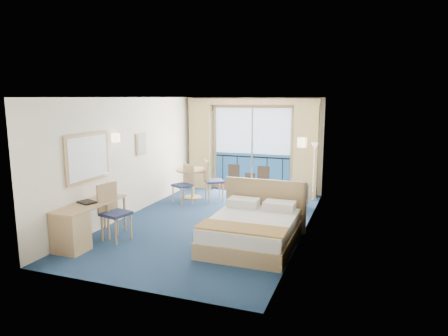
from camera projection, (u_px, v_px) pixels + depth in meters
floor at (211, 222)px, 8.73m from camera, size 6.50×6.50×0.00m
room_walls at (211, 142)px, 8.42m from camera, size 4.04×6.54×2.72m
balcony_door at (252, 152)px, 11.51m from camera, size 2.36×0.03×2.52m
curtain_left at (201, 146)px, 11.87m from camera, size 0.65×0.22×2.55m
curtain_right at (306, 150)px, 10.83m from camera, size 0.65×0.22×2.55m
pelmet at (252, 102)px, 11.15m from camera, size 3.80×0.25×0.18m
mirror at (88, 158)px, 7.73m from camera, size 0.05×1.25×0.95m
wall_print at (141, 144)px, 9.52m from camera, size 0.04×0.42×0.52m
sconce_left at (116, 138)px, 8.50m from camera, size 0.18×0.18×0.18m
sconce_right at (302, 142)px, 7.62m from camera, size 0.18×0.18×0.18m
bed at (253, 229)px, 7.37m from camera, size 1.68×2.00×1.06m
nightstand at (293, 216)px, 8.25m from camera, size 0.44×0.42×0.58m
phone at (294, 200)px, 8.23m from camera, size 0.21×0.18×0.08m
armchair at (290, 194)px, 10.00m from camera, size 0.95×0.95×0.63m
floor_lamp at (314, 157)px, 10.43m from camera, size 0.21×0.21×1.54m
desk at (75, 227)px, 7.13m from camera, size 0.55×1.60×0.75m
desk_chair at (112, 208)px, 7.61m from camera, size 0.57×0.56×1.09m
folder at (87, 202)px, 7.47m from camera, size 0.40×0.34×0.03m
desk_lamp at (107, 179)px, 7.96m from camera, size 0.12×0.12×0.45m
round_table at (192, 176)px, 10.75m from camera, size 0.88×0.88×0.80m
table_chair_a at (211, 178)px, 10.50m from camera, size 0.65×0.65×1.08m
table_chair_b at (185, 182)px, 10.27m from camera, size 0.58×0.59×1.00m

